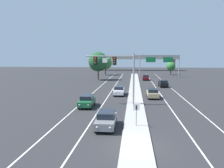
# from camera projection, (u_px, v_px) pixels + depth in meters

# --- Properties ---
(ground_plane) EXTENTS (260.00, 260.00, 0.00)m
(ground_plane) POSITION_uv_depth(u_px,v_px,m) (136.00, 146.00, 17.31)
(ground_plane) COLOR #28282B
(median_island) EXTENTS (2.40, 110.00, 0.15)m
(median_island) POSITION_uv_depth(u_px,v_px,m) (135.00, 100.00, 35.09)
(median_island) COLOR #9E9B93
(median_island) RESTS_ON ground
(lane_stripe_oncoming_center) EXTENTS (0.14, 100.00, 0.01)m
(lane_stripe_oncoming_center) POSITION_uv_depth(u_px,v_px,m) (110.00, 93.00, 42.46)
(lane_stripe_oncoming_center) COLOR silver
(lane_stripe_oncoming_center) RESTS_ON ground
(lane_stripe_receding_center) EXTENTS (0.14, 100.00, 0.01)m
(lane_stripe_receding_center) POSITION_uv_depth(u_px,v_px,m) (160.00, 94.00, 41.55)
(lane_stripe_receding_center) COLOR silver
(lane_stripe_receding_center) RESTS_ON ground
(edge_stripe_left) EXTENTS (0.14, 100.00, 0.01)m
(edge_stripe_left) POSITION_uv_depth(u_px,v_px,m) (93.00, 93.00, 42.78)
(edge_stripe_left) COLOR silver
(edge_stripe_left) RESTS_ON ground
(edge_stripe_right) EXTENTS (0.14, 100.00, 0.01)m
(edge_stripe_right) POSITION_uv_depth(u_px,v_px,m) (179.00, 94.00, 41.23)
(edge_stripe_right) COLOR silver
(edge_stripe_right) RESTS_ON ground
(overhead_signal_mast) EXTENTS (6.90, 0.44, 7.20)m
(overhead_signal_mast) POSITION_uv_depth(u_px,v_px,m) (118.00, 68.00, 31.49)
(overhead_signal_mast) COLOR gray
(overhead_signal_mast) RESTS_ON median_island
(median_sign_post) EXTENTS (0.60, 0.10, 2.20)m
(median_sign_post) POSITION_uv_depth(u_px,v_px,m) (136.00, 112.00, 21.74)
(median_sign_post) COLOR gray
(median_sign_post) RESTS_ON median_island
(car_oncoming_grey) EXTENTS (1.87, 4.49, 1.58)m
(car_oncoming_grey) POSITION_uv_depth(u_px,v_px,m) (106.00, 119.00, 21.78)
(car_oncoming_grey) COLOR slate
(car_oncoming_grey) RESTS_ON ground
(car_oncoming_green) EXTENTS (1.92, 4.51, 1.58)m
(car_oncoming_green) POSITION_uv_depth(u_px,v_px,m) (87.00, 101.00, 30.93)
(car_oncoming_green) COLOR #195633
(car_oncoming_green) RESTS_ON ground
(car_oncoming_white) EXTENTS (1.84, 4.48, 1.58)m
(car_oncoming_white) POSITION_uv_depth(u_px,v_px,m) (119.00, 91.00, 40.35)
(car_oncoming_white) COLOR silver
(car_oncoming_white) RESTS_ON ground
(car_receding_tan) EXTENTS (1.83, 4.47, 1.58)m
(car_receding_tan) POSITION_uv_depth(u_px,v_px,m) (153.00, 93.00, 37.49)
(car_receding_tan) COLOR tan
(car_receding_tan) RESTS_ON ground
(car_receding_black) EXTENTS (1.91, 4.51, 1.58)m
(car_receding_black) POSITION_uv_depth(u_px,v_px,m) (163.00, 83.00, 51.49)
(car_receding_black) COLOR black
(car_receding_black) RESTS_ON ground
(car_receding_darkred) EXTENTS (1.92, 4.51, 1.58)m
(car_receding_darkred) POSITION_uv_depth(u_px,v_px,m) (146.00, 77.00, 66.30)
(car_receding_darkred) COLOR #5B0F14
(car_receding_darkred) RESTS_ON ground
(highway_sign_gantry) EXTENTS (13.28, 0.42, 7.50)m
(highway_sign_gantry) POSITION_uv_depth(u_px,v_px,m) (159.00, 59.00, 75.06)
(highway_sign_gantry) COLOR gray
(highway_sign_gantry) RESTS_ON ground
(overpass_bridge) EXTENTS (42.40, 6.40, 7.65)m
(overpass_bridge) POSITION_uv_depth(u_px,v_px,m) (135.00, 59.00, 113.12)
(overpass_bridge) COLOR gray
(overpass_bridge) RESTS_ON ground
(tree_far_left_a) EXTENTS (5.75, 5.75, 8.32)m
(tree_far_left_a) POSITION_uv_depth(u_px,v_px,m) (98.00, 62.00, 65.73)
(tree_far_left_a) COLOR #4C3823
(tree_far_left_a) RESTS_ON ground
(tree_far_right_b) EXTENTS (3.41, 3.41, 4.94)m
(tree_far_right_b) POSITION_uv_depth(u_px,v_px,m) (171.00, 66.00, 85.31)
(tree_far_right_b) COLOR #4C3823
(tree_far_right_b) RESTS_ON ground
(tree_far_left_b) EXTENTS (4.91, 4.91, 7.11)m
(tree_far_left_b) POSITION_uv_depth(u_px,v_px,m) (105.00, 63.00, 83.84)
(tree_far_left_b) COLOR #4C3823
(tree_far_left_b) RESTS_ON ground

